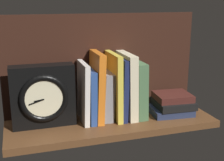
{
  "coord_description": "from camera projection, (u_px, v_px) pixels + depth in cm",
  "views": [
    {
      "loc": [
        -31.83,
        -102.32,
        44.18
      ],
      "look_at": [
        1.15,
        3.16,
        14.4
      ],
      "focal_mm": 49.73,
      "sensor_mm": 36.0,
      "label": 1
    }
  ],
  "objects": [
    {
      "name": "ground_plane",
      "position": [
        112.0,
        123.0,
        1.15
      ],
      "size": [
        76.24,
        25.18,
        2.5
      ],
      "primitive_type": "cube",
      "color": "brown"
    },
    {
      "name": "book_yellow_seinlanguage",
      "position": [
        114.0,
        86.0,
        1.15
      ],
      "size": [
        2.29,
        16.27,
        24.57
      ],
      "primitive_type": "cube",
      "rotation": [
        0.0,
        -0.01,
        0.0
      ],
      "color": "gold",
      "rests_on": "ground_plane"
    },
    {
      "name": "book_blue_modern",
      "position": [
        90.0,
        95.0,
        1.13
      ],
      "size": [
        2.52,
        14.34,
        19.39
      ],
      "primitive_type": "cube",
      "rotation": [
        0.0,
        0.01,
        0.0
      ],
      "color": "#2D4C8E",
      "rests_on": "ground_plane"
    },
    {
      "name": "book_cream_twain",
      "position": [
        127.0,
        85.0,
        1.17
      ],
      "size": [
        3.69,
        16.47,
        24.31
      ],
      "primitive_type": "cube",
      "rotation": [
        0.0,
        -0.02,
        0.0
      ],
      "color": "beige",
      "rests_on": "ground_plane"
    },
    {
      "name": "back_panel",
      "position": [
        102.0,
        63.0,
        1.21
      ],
      "size": [
        76.24,
        1.2,
        38.29
      ],
      "primitive_type": "cube",
      "color": "black",
      "rests_on": "ground_plane"
    },
    {
      "name": "book_orange_pandolfini",
      "position": [
        97.0,
        86.0,
        1.13
      ],
      "size": [
        3.4,
        14.92,
        25.32
      ],
      "primitive_type": "cube",
      "rotation": [
        0.0,
        0.04,
        0.0
      ],
      "color": "orange",
      "rests_on": "ground_plane"
    },
    {
      "name": "book_gray_chess",
      "position": [
        106.0,
        95.0,
        1.15
      ],
      "size": [
        4.48,
        12.16,
        17.91
      ],
      "primitive_type": "cube",
      "rotation": [
        0.0,
        0.05,
        0.0
      ],
      "color": "gray",
      "rests_on": "ground_plane"
    },
    {
      "name": "framed_clock",
      "position": [
        43.0,
        96.0,
        1.07
      ],
      "size": [
        21.87,
        7.76,
        21.87
      ],
      "color": "black",
      "rests_on": "ground_plane"
    },
    {
      "name": "book_green_romantic",
      "position": [
        136.0,
        88.0,
        1.18
      ],
      "size": [
        4.22,
        15.95,
        21.23
      ],
      "primitive_type": "cube",
      "rotation": [
        0.0,
        -0.02,
        0.0
      ],
      "color": "#476B44",
      "rests_on": "ground_plane"
    },
    {
      "name": "book_navy_bierce",
      "position": [
        120.0,
        87.0,
        1.16
      ],
      "size": [
        2.6,
        15.67,
        22.95
      ],
      "primitive_type": "cube",
      "rotation": [
        0.0,
        0.03,
        0.0
      ],
      "color": "#192147",
      "rests_on": "ground_plane"
    },
    {
      "name": "book_white_catcher",
      "position": [
        83.0,
        92.0,
        1.12
      ],
      "size": [
        2.45,
        14.53,
        21.76
      ],
      "primitive_type": "cube",
      "rotation": [
        0.0,
        0.03,
        0.0
      ],
      "color": "silver",
      "rests_on": "ground_plane"
    },
    {
      "name": "book_stack_side",
      "position": [
        172.0,
        104.0,
        1.21
      ],
      "size": [
        16.98,
        14.69,
        7.87
      ],
      "color": "#232D4C",
      "rests_on": "ground_plane"
    }
  ]
}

